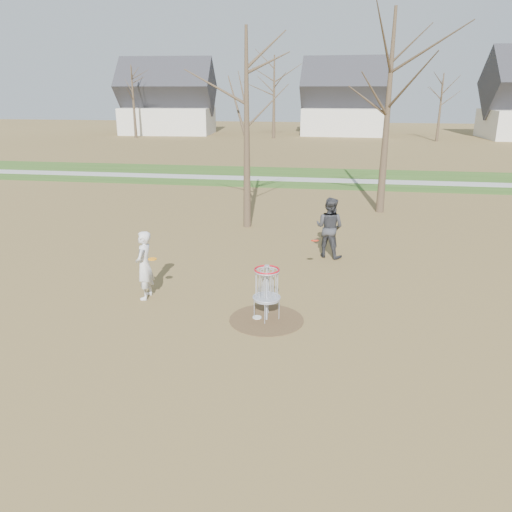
{
  "coord_description": "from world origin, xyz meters",
  "views": [
    {
      "loc": [
        1.5,
        -10.8,
        5.24
      ],
      "look_at": [
        -0.5,
        1.5,
        1.1
      ],
      "focal_mm": 35.0,
      "sensor_mm": 36.0,
      "label": 1
    }
  ],
  "objects_px": {
    "player_standing": "(144,265)",
    "disc_grounded": "(257,317)",
    "player_throwing": "(329,227)",
    "disc_golf_basket": "(267,284)"
  },
  "relations": [
    {
      "from": "player_standing",
      "to": "player_throwing",
      "type": "height_order",
      "value": "player_throwing"
    },
    {
      "from": "player_throwing",
      "to": "disc_golf_basket",
      "type": "xyz_separation_m",
      "value": [
        -1.34,
        -5.12,
        -0.08
      ]
    },
    {
      "from": "player_standing",
      "to": "disc_grounded",
      "type": "bearing_deg",
      "value": 74.96
    },
    {
      "from": "player_throwing",
      "to": "disc_grounded",
      "type": "relative_size",
      "value": 9.05
    },
    {
      "from": "player_throwing",
      "to": "disc_grounded",
      "type": "xyz_separation_m",
      "value": [
        -1.58,
        -5.06,
        -0.98
      ]
    },
    {
      "from": "player_standing",
      "to": "disc_golf_basket",
      "type": "height_order",
      "value": "player_standing"
    },
    {
      "from": "disc_golf_basket",
      "to": "player_throwing",
      "type": "bearing_deg",
      "value": 75.3
    },
    {
      "from": "disc_grounded",
      "to": "disc_golf_basket",
      "type": "distance_m",
      "value": 0.93
    },
    {
      "from": "player_standing",
      "to": "disc_golf_basket",
      "type": "relative_size",
      "value": 1.35
    },
    {
      "from": "player_throwing",
      "to": "disc_golf_basket",
      "type": "relative_size",
      "value": 1.48
    }
  ]
}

